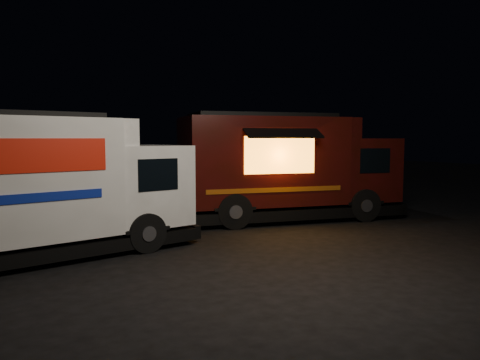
% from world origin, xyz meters
% --- Properties ---
extents(ground, '(80.00, 80.00, 0.00)m').
position_xyz_m(ground, '(0.00, 0.00, 0.00)').
color(ground, black).
rests_on(ground, ground).
extents(white_truck, '(7.06, 2.84, 3.13)m').
position_xyz_m(white_truck, '(-3.79, 1.46, 1.57)').
color(white_truck, white).
rests_on(white_truck, ground).
extents(red_truck, '(7.67, 4.73, 3.35)m').
position_xyz_m(red_truck, '(3.87, 2.17, 1.68)').
color(red_truck, '#36090A').
rests_on(red_truck, ground).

